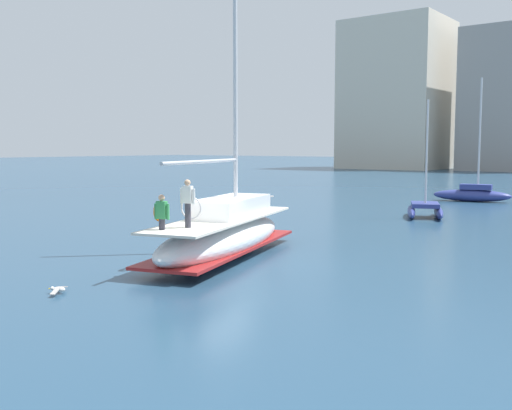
{
  "coord_description": "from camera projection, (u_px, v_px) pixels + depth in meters",
  "views": [
    {
      "loc": [
        13.69,
        -15.62,
        4.1
      ],
      "look_at": [
        -0.5,
        3.1,
        1.8
      ],
      "focal_mm": 41.79,
      "sensor_mm": 36.0,
      "label": 1
    }
  ],
  "objects": [
    {
      "name": "mooring_buoy",
      "position": [
        200.0,
        224.0,
        29.97
      ],
      "size": [
        0.7,
        0.7,
        0.95
      ],
      "color": "silver",
      "rests_on": "ground"
    },
    {
      "name": "ground_plane",
      "position": [
        214.0,
        263.0,
        21.02
      ],
      "size": [
        400.0,
        400.0,
        0.0
      ],
      "primitive_type": "plane",
      "color": "navy"
    },
    {
      "name": "main_sailboat",
      "position": [
        224.0,
        233.0,
        22.18
      ],
      "size": [
        5.06,
        9.88,
        12.81
      ],
      "color": "silver",
      "rests_on": "ground"
    },
    {
      "name": "seagull",
      "position": [
        58.0,
        289.0,
        16.65
      ],
      "size": [
        0.64,
        0.87,
        0.16
      ],
      "color": "silver",
      "rests_on": "ground"
    },
    {
      "name": "moored_cutter_right",
      "position": [
        425.0,
        209.0,
        34.51
      ],
      "size": [
        3.44,
        4.49,
        6.77
      ],
      "color": "navy",
      "rests_on": "ground"
    },
    {
      "name": "moored_sloop_near",
      "position": [
        472.0,
        193.0,
        44.66
      ],
      "size": [
        5.74,
        2.25,
        9.16
      ],
      "color": "navy",
      "rests_on": "ground"
    }
  ]
}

